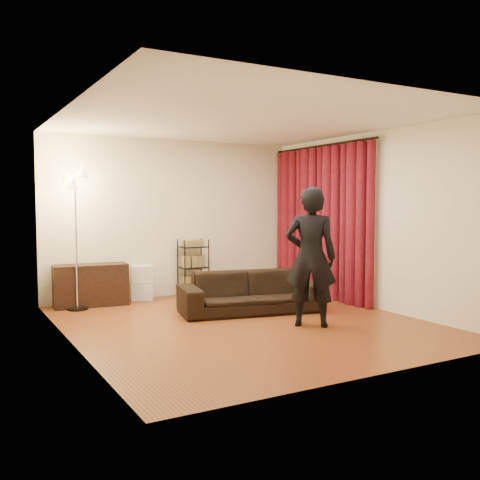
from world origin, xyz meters
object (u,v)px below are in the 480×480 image
sofa (250,292)px  person (311,257)px  media_cabinet (91,285)px  storage_boxes (142,283)px  floor_lamp (76,240)px  wire_shelf (193,268)px

sofa → person: person is taller
person → media_cabinet: size_ratio=1.62×
storage_boxes → floor_lamp: 1.39m
person → wire_shelf: (-0.40, 2.84, -0.42)m
media_cabinet → floor_lamp: 0.80m
sofa → media_cabinet: (-1.93, 1.66, 0.03)m
media_cabinet → person: bearing=-46.7°
media_cabinet → floor_lamp: bearing=-135.0°
sofa → storage_boxes: sofa is taller
media_cabinet → storage_boxes: bearing=10.9°
sofa → media_cabinet: size_ratio=1.83×
sofa → floor_lamp: floor_lamp is taller
person → storage_boxes: 3.22m
floor_lamp → wire_shelf: bearing=7.3°
wire_shelf → floor_lamp: floor_lamp is taller
media_cabinet → floor_lamp: (-0.26, -0.21, 0.73)m
sofa → storage_boxes: 2.04m
person → media_cabinet: (-2.18, 2.79, -0.58)m
media_cabinet → wire_shelf: 1.79m
person → storage_boxes: (-1.32, 2.87, -0.62)m
media_cabinet → wire_shelf: bearing=6.9°
storage_boxes → floor_lamp: floor_lamp is taller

